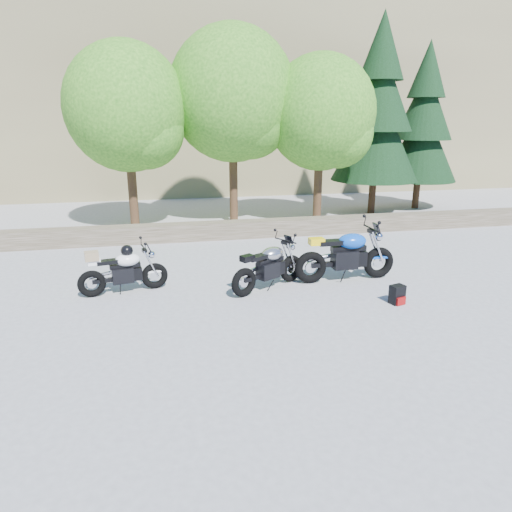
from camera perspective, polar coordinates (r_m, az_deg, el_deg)
The scene contains 12 objects.
ground at distance 8.60m, azimuth 0.06°, elevation -6.75°, with size 90.00×90.00×0.00m, color gray.
stone_wall at distance 13.70m, azimuth -4.69°, elevation 3.22°, with size 22.00×0.55×0.50m, color #47412F.
hillside at distance 36.26m, azimuth -4.79°, elevation 23.05°, with size 80.00×30.00×15.00m, color #706445.
tree_decid_left at distance 14.88m, azimuth -15.46°, elevation 16.91°, with size 3.67×3.67×5.62m.
tree_decid_mid at distance 15.48m, azimuth -2.53°, elevation 18.93°, with size 4.08×4.08×6.24m.
tree_decid_right at distance 15.60m, azimuth 8.53°, elevation 16.77°, with size 3.54×3.54×5.41m.
conifer_near at distance 17.75m, azimuth 15.02°, elevation 16.96°, with size 3.17×3.17×7.06m.
conifer_far at distance 19.33m, azimuth 20.17°, elevation 15.23°, with size 2.82×2.82×6.27m.
silver_bike at distance 9.50m, azimuth 1.63°, elevation -1.38°, with size 1.76×1.09×0.98m.
white_bike at distance 9.66m, azimuth -16.32°, elevation -1.67°, with size 1.80×0.62×1.00m.
blue_bike at distance 10.16m, azimuth 11.22°, elevation 0.03°, with size 2.31×0.73×1.16m.
backpack at distance 9.23m, azimuth 17.25°, elevation -4.66°, with size 0.32×0.29×0.37m.
Camera 1 is at (-1.62, -7.73, 3.41)m, focal length 32.00 mm.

